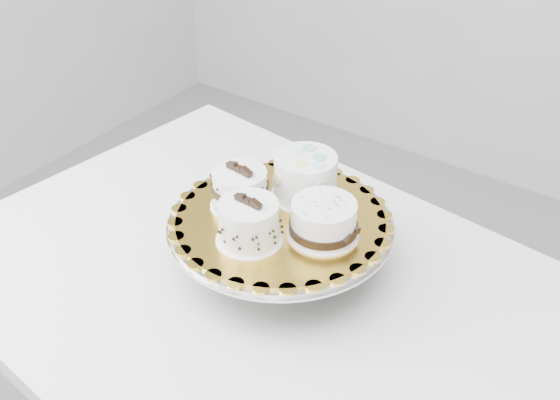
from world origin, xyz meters
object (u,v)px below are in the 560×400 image
Objects in this scene: cake_board at (280,219)px; cake_dots at (305,176)px; cake_swirl at (249,223)px; cake_ribbon at (324,221)px; cake_stand at (280,236)px; table at (277,326)px; cake_banded at (240,190)px.

cake_board is 2.64× the size of cake_dots.
cake_swirl is 0.88× the size of cake_ribbon.
cake_ribbon is (0.08, 0.00, 0.03)m from cake_board.
cake_stand is at bearing 180.00° from cake_board.
cake_ribbon is at bearing 51.91° from table.
cake_stand is 2.87× the size of cake_dots.
cake_banded is at bearing -172.56° from cake_board.
cake_stand is 0.11m from cake_ribbon.
cake_dots is (-0.03, 0.13, 0.23)m from table.
cake_ribbon reaches higher than cake_board.
cake_swirl is (-0.01, -0.08, 0.07)m from cake_stand.
cake_board is (-0.03, 0.05, 0.19)m from table.
cake_dots is at bearing 92.01° from cake_board.
cake_board is 3.25× the size of cake_swirl.
cake_swirl is at bearing -94.33° from cake_board.
cake_board reaches higher than table.
cake_stand is 3.66× the size of cake_banded.
cake_board is 2.86× the size of cake_ribbon.
cake_swirl is (-0.04, -0.03, 0.22)m from table.
cake_board is at bearing 126.68° from table.
cake_stand is at bearing 13.54° from cake_banded.
cake_board is at bearing -179.03° from cake_ribbon.
cake_board reaches higher than cake_stand.
cake_dots reaches higher than cake_ribbon.
cake_dots reaches higher than cake_board.
cake_banded reaches higher than cake_dots.
cake_stand is 3.11× the size of cake_ribbon.
cake_swirl is (-0.01, -0.08, 0.04)m from cake_board.
cake_stand is 3.54× the size of cake_swirl.
table is 0.26m from cake_dots.
cake_ribbon is (0.16, 0.01, -0.00)m from cake_banded.
cake_board is 3.37× the size of cake_banded.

